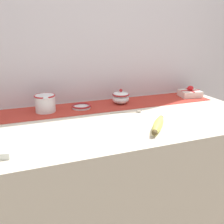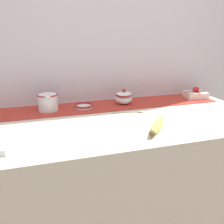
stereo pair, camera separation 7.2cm
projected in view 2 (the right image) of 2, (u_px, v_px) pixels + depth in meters
countertop at (121, 187)px, 1.45m from camera, size 1.49×0.75×0.86m
back_wall at (102, 47)px, 1.57m from camera, size 2.29×0.04×2.40m
table_runner at (110, 105)px, 1.53m from camera, size 1.37×0.25×0.00m
cream_pitcher at (48, 102)px, 1.42m from camera, size 0.12×0.14×0.10m
sugar_bowl at (124, 98)px, 1.55m from camera, size 0.11×0.11×0.09m
small_dish at (84, 106)px, 1.48m from camera, size 0.11×0.11×0.02m
banana at (157, 126)px, 1.15m from camera, size 0.17×0.20×0.04m
spoon at (137, 112)px, 1.40m from camera, size 0.18×0.05×0.01m
gift_box at (196, 94)px, 1.69m from camera, size 0.15×0.14×0.08m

